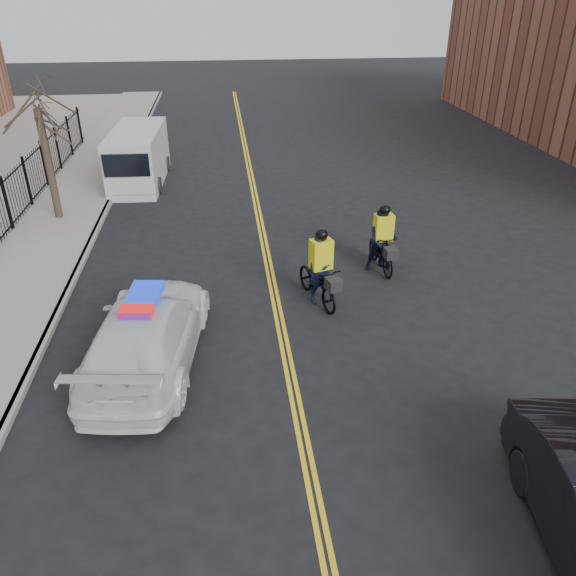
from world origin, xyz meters
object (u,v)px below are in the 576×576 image
at_px(police_cruiser, 147,333).
at_px(cyclist_far, 382,244).
at_px(cyclist_near, 321,277).
at_px(cargo_van, 138,158).

xyz_separation_m(police_cruiser, cyclist_far, (6.76, 4.22, 0.01)).
height_order(police_cruiser, cyclist_far, cyclist_far).
height_order(cyclist_near, cyclist_far, cyclist_near).
bearing_deg(cargo_van, cyclist_far, -46.61).
bearing_deg(cargo_van, cyclist_near, -59.19).
height_order(police_cruiser, cyclist_near, cyclist_near).
bearing_deg(cyclist_far, police_cruiser, -152.50).
bearing_deg(cyclist_near, police_cruiser, -168.23).
distance_m(police_cruiser, cyclist_near, 5.13).
relative_size(police_cruiser, cyclist_near, 2.49).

